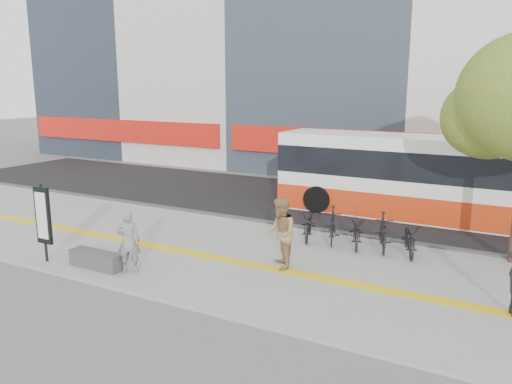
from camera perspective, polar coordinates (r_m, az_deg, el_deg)
The scene contains 11 objects.
ground at distance 13.64m, azimuth -6.08°, elevation -9.09°, with size 120.00×120.00×0.00m, color #61615D.
sidewalk at distance 14.81m, azimuth -2.76°, elevation -7.14°, with size 40.00×7.00×0.08m, color gray.
tactile_strip at distance 14.39m, azimuth -3.81°, elevation -7.54°, with size 40.00×0.45×0.01m, color yellow.
street at distance 21.31m, azimuth 7.82°, elevation -1.29°, with size 40.00×8.00×0.06m, color black.
curb at distance 17.74m, azimuth 3.16°, elevation -3.79°, with size 40.00×0.25×0.14m, color #363639.
bench at distance 14.30m, azimuth -17.58°, elevation -7.29°, with size 1.60×0.45×0.45m, color #363639.
signboard at distance 14.99m, azimuth -22.93°, elevation -2.57°, with size 0.55×0.10×2.20m.
bus at distance 19.46m, azimuth 19.12°, elevation 1.22°, with size 11.28×2.67×3.00m.
bicycle_row at distance 15.67m, azimuth 11.34°, elevation -4.18°, with size 4.36×1.97×1.09m.
seated_woman at distance 13.56m, azimuth -14.20°, elevation -5.40°, with size 0.61×0.40×1.68m, color black.
pedestrian_tan at distance 13.41m, azimuth 2.79°, elevation -4.69°, with size 0.94×0.73×1.93m, color #9E794B.
Camera 1 is at (7.33, -10.41, 4.90)m, focal length 35.42 mm.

